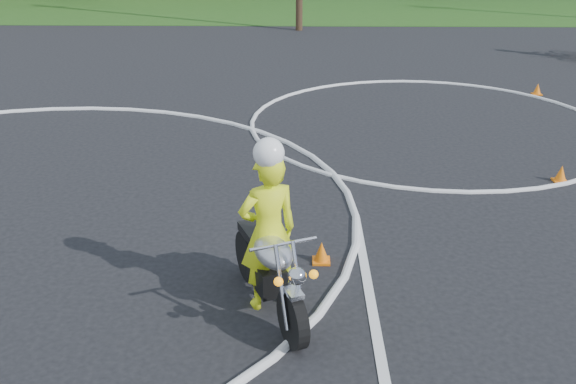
{
  "coord_description": "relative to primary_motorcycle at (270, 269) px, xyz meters",
  "views": [
    {
      "loc": [
        5.13,
        -6.1,
        4.34
      ],
      "look_at": [
        4.97,
        1.43,
        1.1
      ],
      "focal_mm": 40.0,
      "sensor_mm": 36.0,
      "label": 1
    }
  ],
  "objects": [
    {
      "name": "course_markings",
      "position": [
        -2.61,
        3.96,
        -0.55
      ],
      "size": [
        19.05,
        19.05,
        0.12
      ],
      "color": "silver",
      "rests_on": "ground"
    },
    {
      "name": "primary_motorcycle",
      "position": [
        0.0,
        0.0,
        0.0
      ],
      "size": [
        1.06,
        2.07,
        1.16
      ],
      "rotation": [
        0.0,
        0.0,
        0.4
      ],
      "color": "black",
      "rests_on": "ground"
    },
    {
      "name": "grass_strip",
      "position": [
        -4.78,
        26.6,
        -0.55
      ],
      "size": [
        120.0,
        10.0,
        0.02
      ],
      "primitive_type": "cube",
      "color": "#1E4714",
      "rests_on": "ground"
    },
    {
      "name": "traffic_cones",
      "position": [
        -0.14,
        2.02,
        -0.43
      ],
      "size": [
        14.69,
        13.36,
        0.3
      ],
      "color": "orange",
      "rests_on": "ground"
    },
    {
      "name": "rider_primary_grp",
      "position": [
        -0.02,
        0.13,
        0.47
      ],
      "size": [
        0.83,
        0.71,
        2.14
      ],
      "rotation": [
        0.0,
        0.0,
        0.4
      ],
      "color": "#EDFF1A",
      "rests_on": "ground"
    }
  ]
}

